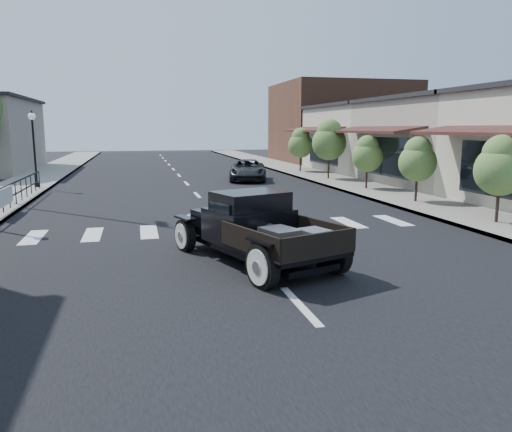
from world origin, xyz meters
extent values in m
plane|color=black|center=(0.00, 0.00, 0.00)|extent=(120.00, 120.00, 0.00)
cube|color=black|center=(0.00, 15.00, 0.01)|extent=(14.00, 80.00, 0.02)
cube|color=gray|center=(-8.50, 15.00, 0.07)|extent=(3.00, 80.00, 0.15)
cube|color=gray|center=(8.50, 15.00, 0.07)|extent=(3.00, 80.00, 0.15)
cube|color=#A19787|center=(15.00, 13.00, 2.25)|extent=(10.00, 9.00, 4.50)
cube|color=#BDB5A0|center=(15.00, 22.00, 2.25)|extent=(10.00, 9.00, 4.50)
cube|color=brown|center=(15.50, 32.00, 3.50)|extent=(11.00, 10.00, 7.00)
imported|color=black|center=(3.67, 17.75, 0.62)|extent=(2.97, 4.77, 1.23)
camera|label=1|loc=(-2.68, -10.88, 3.08)|focal=35.00mm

